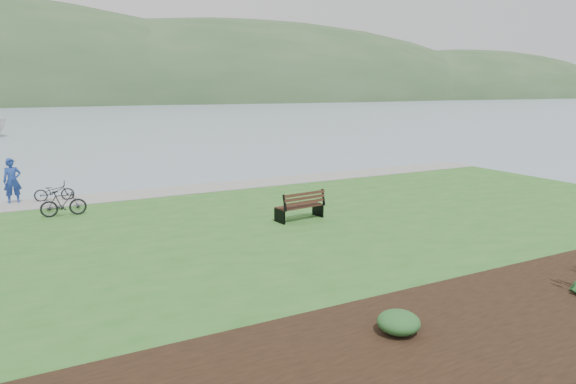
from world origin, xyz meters
The scene contains 10 objects.
ground centered at (0.00, 0.00, 0.00)m, with size 600.00×600.00×0.00m, color gray.
lawn centered at (0.00, -2.00, 0.20)m, with size 34.00×20.00×0.40m, color #295D21.
shoreline_path centered at (0.00, 6.90, 0.42)m, with size 34.00×2.20×0.03m, color gray.
garden_bed centered at (3.00, -9.80, 0.42)m, with size 24.00×4.40×0.04m, color black.
far_hillside centered at (20.00, 170.00, 0.00)m, with size 580.00×80.00×38.00m, color #2E4B2A, non-canonical shape.
park_bench centered at (1.08, -0.58, 0.96)m, with size 1.88×0.95×1.12m.
person centered at (-8.22, 7.50, 1.52)m, with size 0.82×0.56×2.25m, color navy.
bicycle_a centered at (-6.69, 7.20, 0.82)m, with size 1.60×0.56×0.84m, color black.
bicycle_b centered at (-6.57, 4.16, 0.89)m, with size 1.63×0.47×0.98m, color black.
shrub_0 centered at (-1.60, -9.26, 0.65)m, with size 0.85×0.85×0.43m, color #1E4C21.
Camera 1 is at (-7.92, -16.51, 5.18)m, focal length 32.00 mm.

